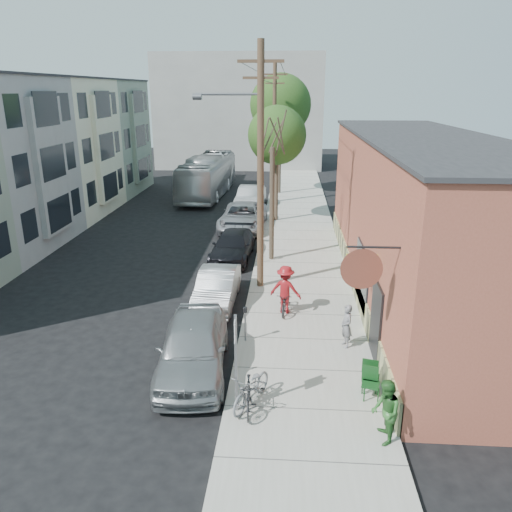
# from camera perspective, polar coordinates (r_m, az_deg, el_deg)

# --- Properties ---
(ground) EXTENTS (120.00, 120.00, 0.00)m
(ground) POSITION_cam_1_polar(r_m,az_deg,el_deg) (17.96, -8.39, -9.32)
(ground) COLOR black
(sidewalk) EXTENTS (4.50, 58.00, 0.15)m
(sidewalk) POSITION_cam_1_polar(r_m,az_deg,el_deg) (27.75, 4.95, 1.14)
(sidewalk) COLOR #A8A79B
(sidewalk) RESTS_ON ground
(cafe_building) EXTENTS (6.60, 20.20, 6.61)m
(cafe_building) POSITION_cam_1_polar(r_m,az_deg,el_deg) (21.76, 18.03, 4.24)
(cafe_building) COLOR #994C39
(cafe_building) RESTS_ON ground
(apartment_row) EXTENTS (6.30, 32.00, 9.00)m
(apartment_row) POSITION_cam_1_polar(r_m,az_deg,el_deg) (33.53, -24.11, 10.37)
(apartment_row) COLOR gray
(apartment_row) RESTS_ON ground
(end_cap_building) EXTENTS (18.00, 8.00, 12.00)m
(end_cap_building) POSITION_cam_1_polar(r_m,az_deg,el_deg) (57.82, -1.82, 16.17)
(end_cap_building) COLOR #989893
(end_cap_building) RESTS_ON ground
(sign_post) EXTENTS (0.07, 0.45, 2.80)m
(sign_post) POSITION_cam_1_polar(r_m,az_deg,el_deg) (13.11, -2.33, -11.16)
(sign_post) COLOR slate
(sign_post) RESTS_ON sidewalk
(parking_meter_near) EXTENTS (0.14, 0.14, 1.24)m
(parking_meter_near) POSITION_cam_1_polar(r_m,az_deg,el_deg) (16.95, -1.23, -7.15)
(parking_meter_near) COLOR slate
(parking_meter_near) RESTS_ON sidewalk
(parking_meter_far) EXTENTS (0.14, 0.14, 1.24)m
(parking_meter_far) POSITION_cam_1_polar(r_m,az_deg,el_deg) (24.57, 0.44, 1.12)
(parking_meter_far) COLOR slate
(parking_meter_far) RESTS_ON sidewalk
(utility_pole_near) EXTENTS (3.57, 0.28, 10.00)m
(utility_pole_near) POSITION_cam_1_polar(r_m,az_deg,el_deg) (20.59, 0.35, 10.36)
(utility_pole_near) COLOR #503A28
(utility_pole_near) RESTS_ON sidewalk
(utility_pole_far) EXTENTS (1.80, 0.28, 10.00)m
(utility_pole_far) POSITION_cam_1_polar(r_m,az_deg,el_deg) (37.81, 2.11, 13.96)
(utility_pole_far) COLOR #503A28
(utility_pole_far) RESTS_ON sidewalk
(tree_bare) EXTENTS (0.24, 0.24, 5.58)m
(tree_bare) POSITION_cam_1_polar(r_m,az_deg,el_deg) (24.64, 1.83, 5.87)
(tree_bare) COLOR #44392C
(tree_bare) RESTS_ON sidewalk
(tree_leafy_mid) EXTENTS (3.67, 3.67, 7.30)m
(tree_leafy_mid) POSITION_cam_1_polar(r_m,az_deg,el_deg) (32.14, 2.42, 13.61)
(tree_leafy_mid) COLOR #44392C
(tree_leafy_mid) RESTS_ON sidewalk
(tree_leafy_far) EXTENTS (4.85, 4.85, 9.45)m
(tree_leafy_far) POSITION_cam_1_polar(r_m,az_deg,el_deg) (41.26, 2.81, 16.87)
(tree_leafy_far) COLOR #44392C
(tree_leafy_far) RESTS_ON sidewalk
(patio_chair_a) EXTENTS (0.62, 0.62, 0.88)m
(patio_chair_a) POSITION_cam_1_polar(r_m,az_deg,el_deg) (14.57, 12.98, -14.07)
(patio_chair_a) COLOR #103B16
(patio_chair_a) RESTS_ON sidewalk
(patio_chair_b) EXTENTS (0.61, 0.61, 0.88)m
(patio_chair_b) POSITION_cam_1_polar(r_m,az_deg,el_deg) (14.87, 12.97, -13.34)
(patio_chair_b) COLOR #103B16
(patio_chair_b) RESTS_ON sidewalk
(patron_grey) EXTENTS (0.49, 0.62, 1.49)m
(patron_grey) POSITION_cam_1_polar(r_m,az_deg,el_deg) (16.91, 10.30, -7.87)
(patron_grey) COLOR slate
(patron_grey) RESTS_ON sidewalk
(patron_green) EXTENTS (0.63, 0.80, 1.65)m
(patron_green) POSITION_cam_1_polar(r_m,az_deg,el_deg) (12.90, 14.57, -16.87)
(patron_green) COLOR #2B6428
(patron_green) RESTS_ON sidewalk
(cyclist) EXTENTS (1.36, 1.01, 1.88)m
(cyclist) POSITION_cam_1_polar(r_m,az_deg,el_deg) (19.06, 3.38, -3.82)
(cyclist) COLOR maroon
(cyclist) RESTS_ON sidewalk
(cyclist_bike) EXTENTS (0.72, 1.67, 0.85)m
(cyclist_bike) POSITION_cam_1_polar(r_m,az_deg,el_deg) (19.27, 3.35, -5.24)
(cyclist_bike) COLOR black
(cyclist_bike) RESTS_ON sidewalk
(parked_bike_a) EXTENTS (0.50, 1.54, 0.91)m
(parked_bike_a) POSITION_cam_1_polar(r_m,az_deg,el_deg) (13.74, -0.87, -15.65)
(parked_bike_a) COLOR black
(parked_bike_a) RESTS_ON sidewalk
(parked_bike_b) EXTENTS (1.39, 1.99, 0.99)m
(parked_bike_b) POSITION_cam_1_polar(r_m,az_deg,el_deg) (13.95, -0.49, -14.86)
(parked_bike_b) COLOR slate
(parked_bike_b) RESTS_ON sidewalk
(car_0) EXTENTS (2.47, 5.21, 1.72)m
(car_0) POSITION_cam_1_polar(r_m,az_deg,el_deg) (15.60, -7.22, -10.23)
(car_0) COLOR #94979A
(car_0) RESTS_ON ground
(car_1) EXTENTS (1.55, 4.29, 1.41)m
(car_1) POSITION_cam_1_polar(r_m,az_deg,el_deg) (20.27, -4.49, -3.64)
(car_1) COLOR #A7ABAE
(car_1) RESTS_ON ground
(car_2) EXTENTS (2.18, 4.84, 1.38)m
(car_2) POSITION_cam_1_polar(r_m,az_deg,el_deg) (25.62, -2.68, 1.14)
(car_2) COLOR black
(car_2) RESTS_ON ground
(car_3) EXTENTS (2.87, 5.86, 1.60)m
(car_3) POSITION_cam_1_polar(r_m,az_deg,el_deg) (31.11, -1.50, 4.49)
(car_3) COLOR #A4A6AB
(car_3) RESTS_ON ground
(car_4) EXTENTS (2.09, 5.03, 1.62)m
(car_4) POSITION_cam_1_polar(r_m,az_deg,el_deg) (36.78, -0.66, 6.70)
(car_4) COLOR gray
(car_4) RESTS_ON ground
(bus) EXTENTS (3.26, 11.77, 3.25)m
(bus) POSITION_cam_1_polar(r_m,az_deg,el_deg) (41.50, -5.51, 9.11)
(bus) COLOR silver
(bus) RESTS_ON ground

